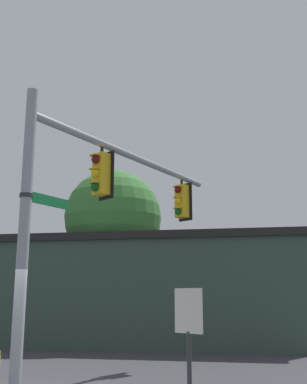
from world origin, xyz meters
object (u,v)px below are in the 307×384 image
traffic_light_nearest_pole (101,174)px  historical_marker (189,331)px  street_name_sign (40,199)px  traffic_light_mid_inner (181,201)px

traffic_light_nearest_pole → historical_marker: bearing=168.8°
historical_marker → street_name_sign: bearing=22.5°
street_name_sign → historical_marker: street_name_sign is taller
traffic_light_mid_inner → historical_marker: 7.14m
traffic_light_nearest_pole → street_name_sign: (-0.39, 1.90, -0.97)m
historical_marker → traffic_light_mid_inner: bearing=-47.9°
traffic_light_mid_inner → street_name_sign: (-1.18, 5.83, -0.97)m
traffic_light_mid_inner → traffic_light_nearest_pole: bearing=101.5°
street_name_sign → historical_marker: (-2.97, -1.23, -2.58)m
traffic_light_nearest_pole → street_name_sign: 2.17m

